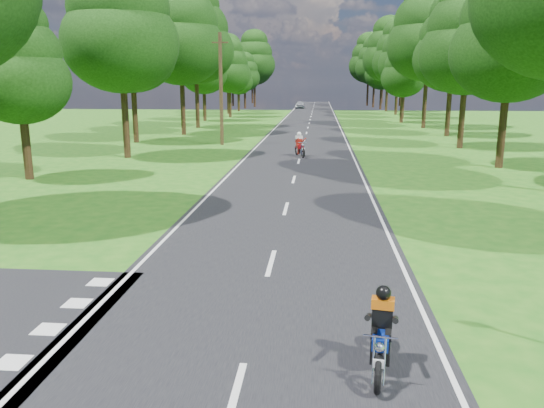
# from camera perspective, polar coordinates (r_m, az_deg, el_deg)

# --- Properties ---
(ground) EXTENTS (160.00, 160.00, 0.00)m
(ground) POSITION_cam_1_polar(r_m,az_deg,el_deg) (11.75, -1.00, -9.63)
(ground) COLOR #1F5F15
(ground) RESTS_ON ground
(main_road) EXTENTS (7.00, 140.00, 0.02)m
(main_road) POSITION_cam_1_polar(r_m,az_deg,el_deg) (60.96, 4.01, 8.65)
(main_road) COLOR black
(main_road) RESTS_ON ground
(road_markings) EXTENTS (7.40, 140.00, 0.01)m
(road_markings) POSITION_cam_1_polar(r_m,az_deg,el_deg) (59.10, 3.84, 8.53)
(road_markings) COLOR silver
(road_markings) RESTS_ON main_road
(treeline) EXTENTS (40.00, 115.35, 14.78)m
(treeline) POSITION_cam_1_polar(r_m,az_deg,el_deg) (70.95, 5.49, 15.88)
(treeline) COLOR black
(treeline) RESTS_ON ground
(telegraph_pole) EXTENTS (1.20, 0.26, 8.00)m
(telegraph_pole) POSITION_cam_1_polar(r_m,az_deg,el_deg) (39.45, -5.51, 12.23)
(telegraph_pole) COLOR #382616
(telegraph_pole) RESTS_ON ground
(rider_near_blue) EXTENTS (0.79, 1.69, 1.36)m
(rider_near_blue) POSITION_cam_1_polar(r_m,az_deg,el_deg) (8.76, 11.68, -13.12)
(rider_near_blue) COLOR navy
(rider_near_blue) RESTS_ON main_road
(rider_far_red) EXTENTS (1.11, 1.91, 1.51)m
(rider_far_red) POSITION_cam_1_polar(r_m,az_deg,el_deg) (33.15, 3.02, 6.44)
(rider_far_red) COLOR #B70E17
(rider_far_red) RESTS_ON main_road
(distant_car) EXTENTS (1.72, 4.01, 1.35)m
(distant_car) POSITION_cam_1_polar(r_m,az_deg,el_deg) (96.75, 3.04, 10.64)
(distant_car) COLOR #B4B7BC
(distant_car) RESTS_ON main_road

